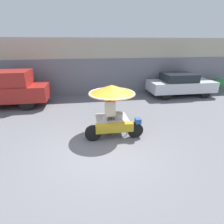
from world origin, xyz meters
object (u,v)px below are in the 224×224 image
object	(u,v)px
pickup_truck	(2,90)
potted_plant	(217,84)
vendor_person	(110,113)
parked_car	(180,84)
vendor_motorcycle_cart	(112,98)

from	to	relation	value
pickup_truck	potted_plant	xyz separation A→B (m)	(13.93, 0.89, -0.34)
vendor_person	parked_car	xyz separation A→B (m)	(5.43, 4.63, -0.09)
vendor_motorcycle_cart	parked_car	size ratio (longest dim) A/B	0.51
parked_car	potted_plant	distance (m)	3.11
vendor_person	parked_car	size ratio (longest dim) A/B	0.37
pickup_truck	potted_plant	distance (m)	13.96
parked_car	pickup_truck	distance (m)	10.85
vendor_motorcycle_cart	parked_car	xyz separation A→B (m)	(5.32, 4.49, -0.66)
parked_car	pickup_truck	bearing A→B (deg)	-177.07
vendor_motorcycle_cart	vendor_person	distance (m)	0.60
parked_car	pickup_truck	world-z (taller)	pickup_truck
vendor_motorcycle_cart	vendor_person	bearing A→B (deg)	-126.43
parked_car	potted_plant	xyz separation A→B (m)	(3.09, 0.34, -0.17)
parked_car	potted_plant	world-z (taller)	parked_car
vendor_motorcycle_cart	vendor_person	size ratio (longest dim) A/B	1.39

